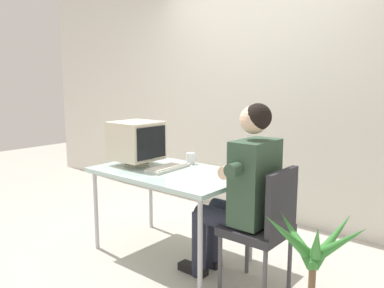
{
  "coord_description": "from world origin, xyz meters",
  "views": [
    {
      "loc": [
        2.16,
        -2.3,
        1.48
      ],
      "look_at": [
        0.23,
        0.0,
        0.98
      ],
      "focal_mm": 36.54,
      "sensor_mm": 36.0,
      "label": 1
    }
  ],
  "objects_px": {
    "keyboard": "(168,168)",
    "person_seated": "(241,189)",
    "desk": "(170,177)",
    "office_chair": "(265,223)",
    "desk_mug": "(191,158)",
    "crt_monitor": "(136,141)"
  },
  "relations": [
    {
      "from": "person_seated",
      "to": "desk_mug",
      "type": "distance_m",
      "value": 0.85
    },
    {
      "from": "person_seated",
      "to": "keyboard",
      "type": "bearing_deg",
      "value": 175.46
    },
    {
      "from": "person_seated",
      "to": "desk_mug",
      "type": "bearing_deg",
      "value": 155.2
    },
    {
      "from": "crt_monitor",
      "to": "office_chair",
      "type": "bearing_deg",
      "value": -0.46
    },
    {
      "from": "person_seated",
      "to": "desk_mug",
      "type": "height_order",
      "value": "person_seated"
    },
    {
      "from": "desk",
      "to": "crt_monitor",
      "type": "relative_size",
      "value": 3.32
    },
    {
      "from": "keyboard",
      "to": "person_seated",
      "type": "bearing_deg",
      "value": -4.54
    },
    {
      "from": "desk",
      "to": "office_chair",
      "type": "relative_size",
      "value": 1.43
    },
    {
      "from": "desk",
      "to": "keyboard",
      "type": "height_order",
      "value": "keyboard"
    },
    {
      "from": "desk",
      "to": "desk_mug",
      "type": "xyz_separation_m",
      "value": [
        -0.04,
        0.31,
        0.1
      ]
    },
    {
      "from": "desk_mug",
      "to": "office_chair",
      "type": "bearing_deg",
      "value": -20.3
    },
    {
      "from": "office_chair",
      "to": "keyboard",
      "type": "bearing_deg",
      "value": 176.36
    },
    {
      "from": "office_chair",
      "to": "person_seated",
      "type": "height_order",
      "value": "person_seated"
    },
    {
      "from": "desk",
      "to": "desk_mug",
      "type": "relative_size",
      "value": 12.72
    },
    {
      "from": "desk",
      "to": "person_seated",
      "type": "xyz_separation_m",
      "value": [
        0.72,
        -0.04,
        0.04
      ]
    },
    {
      "from": "crt_monitor",
      "to": "office_chair",
      "type": "height_order",
      "value": "crt_monitor"
    },
    {
      "from": "keyboard",
      "to": "office_chair",
      "type": "bearing_deg",
      "value": -3.64
    },
    {
      "from": "desk",
      "to": "keyboard",
      "type": "distance_m",
      "value": 0.09
    },
    {
      "from": "desk",
      "to": "person_seated",
      "type": "bearing_deg",
      "value": -3.17
    },
    {
      "from": "desk",
      "to": "crt_monitor",
      "type": "xyz_separation_m",
      "value": [
        -0.38,
        -0.03,
        0.27
      ]
    },
    {
      "from": "desk",
      "to": "crt_monitor",
      "type": "bearing_deg",
      "value": -175.48
    },
    {
      "from": "keyboard",
      "to": "person_seated",
      "type": "relative_size",
      "value": 0.33
    }
  ]
}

